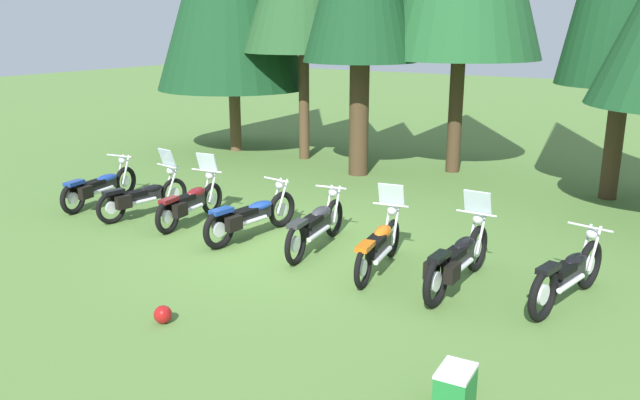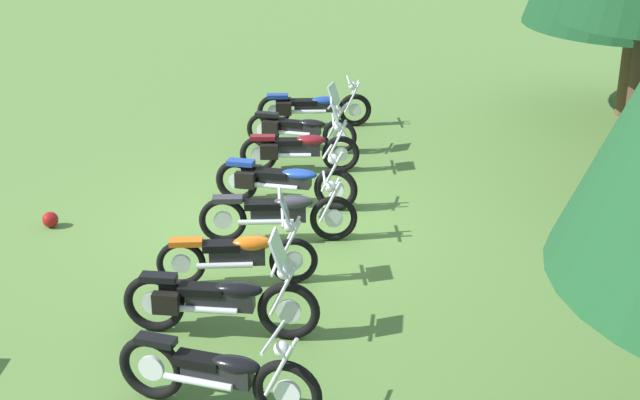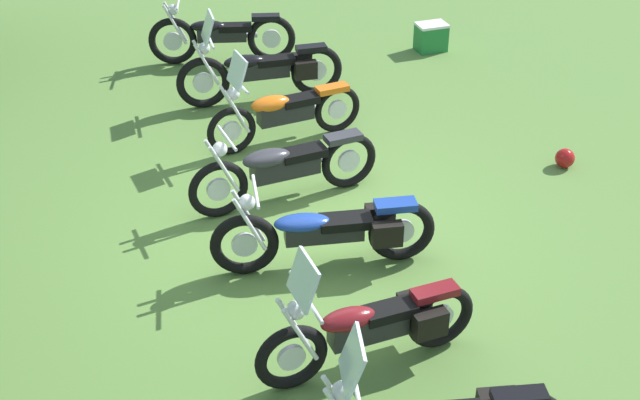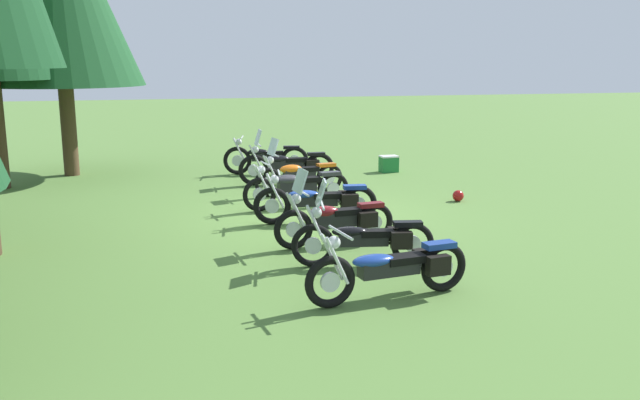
{
  "view_description": "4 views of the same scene",
  "coord_description": "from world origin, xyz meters",
  "px_view_note": "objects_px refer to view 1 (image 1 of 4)",
  "views": [
    {
      "loc": [
        6.64,
        -9.12,
        3.96
      ],
      "look_at": [
        0.61,
        0.49,
        0.83
      ],
      "focal_mm": 36.24,
      "sensor_mm": 36.0,
      "label": 1
    },
    {
      "loc": [
        13.09,
        2.01,
        5.8
      ],
      "look_at": [
        0.57,
        0.77,
        0.63
      ],
      "focal_mm": 51.21,
      "sensor_mm": 36.0,
      "label": 2
    },
    {
      "loc": [
        -8.0,
        2.19,
        5.6
      ],
      "look_at": [
        -0.64,
        0.12,
        0.82
      ],
      "focal_mm": 49.41,
      "sensor_mm": 36.0,
      "label": 3
    },
    {
      "loc": [
        -13.03,
        3.0,
        3.15
      ],
      "look_at": [
        -0.89,
        0.06,
        0.5
      ],
      "focal_mm": 38.05,
      "sensor_mm": 36.0,
      "label": 4
    }
  ],
  "objects_px": {
    "motorcycle_3": "(250,215)",
    "motorcycle_7": "(569,274)",
    "dropped_helmet": "(163,314)",
    "picnic_cooler": "(455,388)",
    "motorcycle_1": "(142,196)",
    "motorcycle_2": "(190,202)",
    "motorcycle_6": "(458,258)",
    "motorcycle_5": "(380,244)",
    "motorcycle_0": "(99,186)",
    "motorcycle_4": "(317,224)"
  },
  "relations": [
    {
      "from": "motorcycle_6",
      "to": "motorcycle_7",
      "type": "xyz_separation_m",
      "value": [
        1.56,
        0.32,
        -0.03
      ]
    },
    {
      "from": "motorcycle_0",
      "to": "dropped_helmet",
      "type": "relative_size",
      "value": 9.42
    },
    {
      "from": "motorcycle_5",
      "to": "motorcycle_2",
      "type": "bearing_deg",
      "value": 77.61
    },
    {
      "from": "motorcycle_3",
      "to": "motorcycle_7",
      "type": "height_order",
      "value": "motorcycle_7"
    },
    {
      "from": "motorcycle_4",
      "to": "dropped_helmet",
      "type": "height_order",
      "value": "motorcycle_4"
    },
    {
      "from": "motorcycle_3",
      "to": "motorcycle_4",
      "type": "xyz_separation_m",
      "value": [
        1.39,
        0.14,
        0.02
      ]
    },
    {
      "from": "motorcycle_0",
      "to": "motorcycle_3",
      "type": "distance_m",
      "value": 4.29
    },
    {
      "from": "motorcycle_2",
      "to": "dropped_helmet",
      "type": "height_order",
      "value": "motorcycle_2"
    },
    {
      "from": "motorcycle_5",
      "to": "motorcycle_7",
      "type": "height_order",
      "value": "motorcycle_5"
    },
    {
      "from": "motorcycle_1",
      "to": "motorcycle_4",
      "type": "xyz_separation_m",
      "value": [
        4.21,
        0.21,
        0.03
      ]
    },
    {
      "from": "motorcycle_0",
      "to": "motorcycle_7",
      "type": "bearing_deg",
      "value": -97.89
    },
    {
      "from": "dropped_helmet",
      "to": "picnic_cooler",
      "type": "bearing_deg",
      "value": 2.79
    },
    {
      "from": "motorcycle_5",
      "to": "motorcycle_3",
      "type": "bearing_deg",
      "value": 77.01
    },
    {
      "from": "motorcycle_1",
      "to": "motorcycle_5",
      "type": "bearing_deg",
      "value": -81.67
    },
    {
      "from": "motorcycle_0",
      "to": "motorcycle_3",
      "type": "xyz_separation_m",
      "value": [
        4.29,
        -0.02,
        0.01
      ]
    },
    {
      "from": "motorcycle_0",
      "to": "motorcycle_3",
      "type": "height_order",
      "value": "motorcycle_3"
    },
    {
      "from": "motorcycle_4",
      "to": "motorcycle_7",
      "type": "xyz_separation_m",
      "value": [
        4.34,
        -0.04,
        -0.01
      ]
    },
    {
      "from": "motorcycle_1",
      "to": "motorcycle_4",
      "type": "height_order",
      "value": "motorcycle_1"
    },
    {
      "from": "motorcycle_6",
      "to": "picnic_cooler",
      "type": "height_order",
      "value": "motorcycle_6"
    },
    {
      "from": "motorcycle_2",
      "to": "motorcycle_3",
      "type": "bearing_deg",
      "value": -98.5
    },
    {
      "from": "motorcycle_6",
      "to": "picnic_cooler",
      "type": "relative_size",
      "value": 4.8
    },
    {
      "from": "motorcycle_2",
      "to": "motorcycle_6",
      "type": "height_order",
      "value": "motorcycle_6"
    },
    {
      "from": "motorcycle_4",
      "to": "motorcycle_7",
      "type": "bearing_deg",
      "value": -98.58
    },
    {
      "from": "motorcycle_3",
      "to": "motorcycle_5",
      "type": "bearing_deg",
      "value": -86.91
    },
    {
      "from": "motorcycle_6",
      "to": "motorcycle_5",
      "type": "bearing_deg",
      "value": 90.19
    },
    {
      "from": "motorcycle_4",
      "to": "motorcycle_2",
      "type": "bearing_deg",
      "value": 83.5
    },
    {
      "from": "motorcycle_4",
      "to": "picnic_cooler",
      "type": "bearing_deg",
      "value": -139.33
    },
    {
      "from": "motorcycle_5",
      "to": "motorcycle_1",
      "type": "bearing_deg",
      "value": 79.65
    },
    {
      "from": "motorcycle_1",
      "to": "motorcycle_7",
      "type": "relative_size",
      "value": 0.95
    },
    {
      "from": "motorcycle_2",
      "to": "motorcycle_5",
      "type": "distance_m",
      "value": 4.43
    },
    {
      "from": "motorcycle_1",
      "to": "motorcycle_2",
      "type": "xyz_separation_m",
      "value": [
        1.23,
        0.13,
        0.01
      ]
    },
    {
      "from": "motorcycle_2",
      "to": "motorcycle_5",
      "type": "relative_size",
      "value": 0.99
    },
    {
      "from": "motorcycle_0",
      "to": "picnic_cooler",
      "type": "xyz_separation_m",
      "value": [
        9.6,
        -3.31,
        -0.2
      ]
    },
    {
      "from": "motorcycle_0",
      "to": "picnic_cooler",
      "type": "relative_size",
      "value": 4.64
    },
    {
      "from": "motorcycle_2",
      "to": "dropped_helmet",
      "type": "bearing_deg",
      "value": -147.88
    },
    {
      "from": "motorcycle_0",
      "to": "picnic_cooler",
      "type": "height_order",
      "value": "motorcycle_0"
    },
    {
      "from": "picnic_cooler",
      "to": "dropped_helmet",
      "type": "distance_m",
      "value": 4.09
    },
    {
      "from": "motorcycle_0",
      "to": "dropped_helmet",
      "type": "bearing_deg",
      "value": -130.87
    },
    {
      "from": "motorcycle_7",
      "to": "motorcycle_1",
      "type": "bearing_deg",
      "value": 102.94
    },
    {
      "from": "motorcycle_3",
      "to": "motorcycle_7",
      "type": "relative_size",
      "value": 1.04
    },
    {
      "from": "motorcycle_2",
      "to": "motorcycle_7",
      "type": "relative_size",
      "value": 0.94
    },
    {
      "from": "motorcycle_4",
      "to": "dropped_helmet",
      "type": "bearing_deg",
      "value": 169.29
    },
    {
      "from": "motorcycle_6",
      "to": "picnic_cooler",
      "type": "bearing_deg",
      "value": -158.7
    },
    {
      "from": "motorcycle_7",
      "to": "motorcycle_2",
      "type": "bearing_deg",
      "value": 102.12
    },
    {
      "from": "motorcycle_0",
      "to": "motorcycle_7",
      "type": "relative_size",
      "value": 1.03
    },
    {
      "from": "motorcycle_3",
      "to": "motorcycle_7",
      "type": "xyz_separation_m",
      "value": [
        5.73,
        0.1,
        0.02
      ]
    },
    {
      "from": "motorcycle_3",
      "to": "motorcycle_5",
      "type": "height_order",
      "value": "motorcycle_5"
    },
    {
      "from": "motorcycle_7",
      "to": "dropped_helmet",
      "type": "bearing_deg",
      "value": 140.38
    },
    {
      "from": "motorcycle_2",
      "to": "motorcycle_5",
      "type": "bearing_deg",
      "value": -99.58
    },
    {
      "from": "motorcycle_1",
      "to": "motorcycle_2",
      "type": "relative_size",
      "value": 1.01
    }
  ]
}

